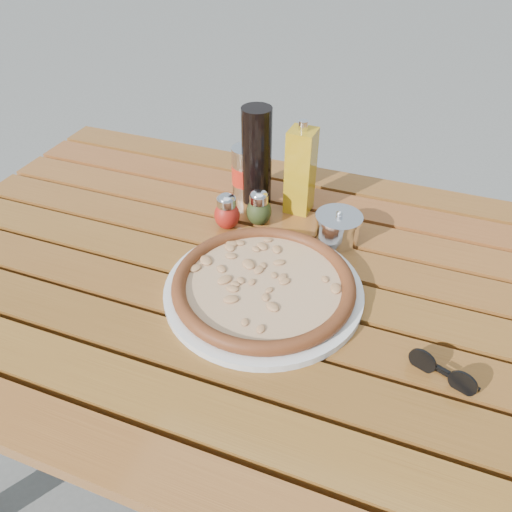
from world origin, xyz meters
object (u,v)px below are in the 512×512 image
(plate, at_px, (264,290))
(pizza, at_px, (264,284))
(table, at_px, (252,303))
(olive_oil_cruet, at_px, (301,171))
(soda_can, at_px, (246,172))
(sunglasses, at_px, (442,372))
(pepper_shaker, at_px, (227,212))
(dark_bottle, at_px, (257,156))
(parmesan_tin, at_px, (338,228))
(oregano_shaker, at_px, (259,208))

(plate, relative_size, pizza, 1.07)
(table, relative_size, olive_oil_cruet, 6.67)
(soda_can, relative_size, sunglasses, 1.09)
(pepper_shaker, relative_size, dark_bottle, 0.37)
(olive_oil_cruet, bearing_deg, plate, -85.60)
(table, relative_size, dark_bottle, 6.36)
(plate, height_order, parmesan_tin, parmesan_tin)
(table, relative_size, pepper_shaker, 17.07)
(table, distance_m, parmesan_tin, 0.23)
(table, xyz_separation_m, pizza, (0.04, -0.04, 0.10))
(pepper_shaker, height_order, olive_oil_cruet, olive_oil_cruet)
(pizza, xyz_separation_m, dark_bottle, (-0.12, 0.29, 0.09))
(table, relative_size, parmesan_tin, 14.20)
(pepper_shaker, distance_m, olive_oil_cruet, 0.18)
(pepper_shaker, xyz_separation_m, olive_oil_cruet, (0.12, 0.12, 0.06))
(plate, height_order, pepper_shaker, pepper_shaker)
(olive_oil_cruet, bearing_deg, table, -93.61)
(dark_bottle, relative_size, parmesan_tin, 2.23)
(soda_can, xyz_separation_m, parmesan_tin, (0.24, -0.10, -0.03))
(plate, xyz_separation_m, pepper_shaker, (-0.14, 0.17, 0.03))
(soda_can, bearing_deg, plate, -63.28)
(pizza, distance_m, parmesan_tin, 0.22)
(pizza, distance_m, olive_oil_cruet, 0.30)
(pepper_shaker, bearing_deg, plate, -49.50)
(dark_bottle, bearing_deg, oregano_shaker, -66.48)
(table, height_order, dark_bottle, dark_bottle)
(sunglasses, bearing_deg, parmesan_tin, 148.64)
(plate, bearing_deg, pepper_shaker, 130.50)
(plate, xyz_separation_m, olive_oil_cruet, (-0.02, 0.29, 0.09))
(olive_oil_cruet, bearing_deg, oregano_shaker, -127.33)
(soda_can, height_order, olive_oil_cruet, olive_oil_cruet)
(table, height_order, plate, plate)
(pizza, bearing_deg, table, 132.39)
(dark_bottle, height_order, parmesan_tin, dark_bottle)
(pizza, xyz_separation_m, olive_oil_cruet, (-0.02, 0.29, 0.07))
(soda_can, relative_size, olive_oil_cruet, 0.57)
(oregano_shaker, bearing_deg, pepper_shaker, -147.60)
(plate, bearing_deg, dark_bottle, 112.92)
(plate, bearing_deg, parmesan_tin, 67.45)
(oregano_shaker, bearing_deg, soda_can, 124.27)
(plate, xyz_separation_m, pizza, (0.00, 0.00, 0.02))
(plate, distance_m, olive_oil_cruet, 0.30)
(olive_oil_cruet, xyz_separation_m, sunglasses, (0.34, -0.37, -0.08))
(table, distance_m, soda_can, 0.32)
(olive_oil_cruet, bearing_deg, soda_can, 173.18)
(pizza, bearing_deg, parmesan_tin, 67.45)
(plate, distance_m, pizza, 0.02)
(pizza, height_order, pepper_shaker, pepper_shaker)
(pizza, height_order, dark_bottle, dark_bottle)
(olive_oil_cruet, height_order, parmesan_tin, olive_oil_cruet)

